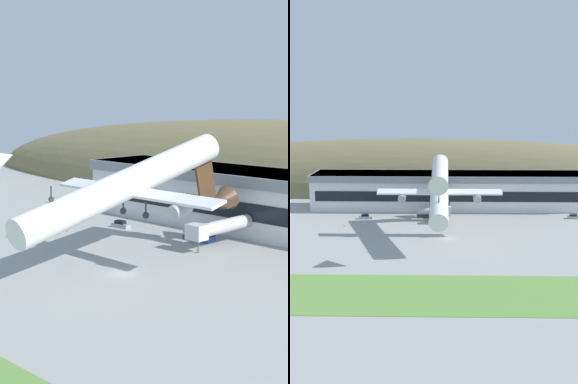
{
  "view_description": "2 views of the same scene",
  "coord_description": "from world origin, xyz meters",
  "views": [
    {
      "loc": [
        74.11,
        -67.66,
        28.75
      ],
      "look_at": [
        -0.7,
        5.99,
        12.77
      ],
      "focal_mm": 60.0,
      "sensor_mm": 36.0,
      "label": 1
    },
    {
      "loc": [
        -0.53,
        -147.42,
        40.04
      ],
      "look_at": [
        -3.85,
        4.11,
        12.84
      ],
      "focal_mm": 50.0,
      "sensor_mm": 36.0,
      "label": 2
    }
  ],
  "objects": [
    {
      "name": "ground_plane",
      "position": [
        0.0,
        0.0,
        0.0
      ],
      "size": [
        379.05,
        379.05,
        0.0
      ],
      "primitive_type": "plane",
      "color": "#9E9E99"
    },
    {
      "name": "terminal_building",
      "position": [
        0.43,
        43.26,
        7.23
      ],
      "size": [
        97.97,
        18.57,
        12.77
      ],
      "color": "silver",
      "rests_on": "ground_plane"
    },
    {
      "name": "jetway_0",
      "position": [
        -0.48,
        25.3,
        3.99
      ],
      "size": [
        3.38,
        16.75,
        5.43
      ],
      "color": "silver",
      "rests_on": "ground_plane"
    },
    {
      "name": "cargo_airplane",
      "position": [
        -2.24,
        4.1,
        13.75
      ],
      "size": [
        36.26,
        55.25,
        17.78
      ],
      "color": "white"
    },
    {
      "name": "service_car_0",
      "position": [
        -26.96,
        24.77,
        0.68
      ],
      "size": [
        4.41,
        1.95,
        1.64
      ],
      "color": "#999EA3",
      "rests_on": "ground_plane"
    },
    {
      "name": "fuel_truck",
      "position": [
        -6.9,
        27.31,
        1.54
      ],
      "size": [
        6.77,
        2.72,
        3.21
      ],
      "color": "#264C99",
      "rests_on": "ground_plane"
    },
    {
      "name": "traffic_cone_0",
      "position": [
        -32.04,
        14.14,
        0.28
      ],
      "size": [
        0.52,
        0.52,
        0.58
      ],
      "color": "orange",
      "rests_on": "ground_plane"
    }
  ]
}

